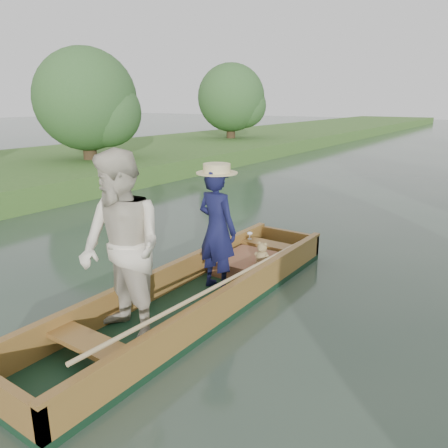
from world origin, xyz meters
The scene contains 2 objects.
ground centered at (0.00, 0.00, 0.00)m, with size 120.00×120.00×0.00m, color #283D30.
punt centered at (-0.04, -0.39, 0.73)m, with size 1.18×5.00×2.06m.
Camera 1 is at (3.09, -3.87, 2.50)m, focal length 35.00 mm.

